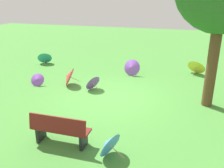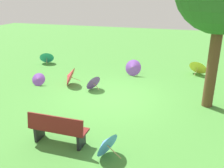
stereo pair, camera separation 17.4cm
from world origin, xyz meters
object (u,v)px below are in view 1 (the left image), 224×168
Objects in this scene: parasol_purple_3 at (92,82)px; park_bench at (60,130)px; parasol_blue_0 at (108,144)px; parasol_teal_0 at (45,57)px; parasol_red_0 at (68,76)px; parasol_purple_2 at (132,67)px; parasol_purple_1 at (37,80)px; parasol_yellow_0 at (197,66)px.

park_bench is at bearing 98.31° from parasol_purple_3.
parasol_teal_0 is at bearing -50.30° from parasol_blue_0.
parasol_red_0 is 3.20m from parasol_purple_2.
parasol_red_0 is at bearing -9.40° from parasol_purple_3.
park_bench is 1.38m from parasol_blue_0.
parasol_blue_0 is 6.52m from parasol_purple_2.
park_bench reaches higher than parasol_purple_1.
parasol_purple_3 is at bearing -175.15° from parasol_purple_1.
parasol_purple_1 is (3.08, -3.82, -0.19)m from park_bench.
parasol_purple_1 is 0.82× the size of parasol_purple_3.
parasol_purple_2 is at bearing -145.22° from parasol_purple_1.
park_bench is at bearing 84.59° from parasol_purple_2.
parasol_purple_2 is 2.63m from parasol_purple_3.
parasol_red_0 is at bearing 42.19° from parasol_purple_2.
parasol_purple_3 is (1.96, -4.13, -0.02)m from parasol_blue_0.
parasol_teal_0 is 1.20× the size of parasol_purple_3.
parasol_red_0 is at bearing -162.74° from parasol_purple_1.
parasol_red_0 is 1.38m from parasol_purple_1.
parasol_yellow_0 is 1.10× the size of parasol_teal_0.
parasol_red_0 reaches higher than parasol_purple_3.
parasol_purple_3 is at bearing 142.54° from parasol_teal_0.
park_bench reaches higher than parasol_blue_0.
parasol_red_0 is 0.87× the size of parasol_yellow_0.
parasol_teal_0 is at bearing -37.46° from parasol_purple_3.
parasol_yellow_0 is 3.30m from parasol_purple_2.
parasol_blue_0 is 0.99× the size of parasol_purple_3.
parasol_blue_0 is 0.76× the size of parasol_yellow_0.
park_bench is at bearing 123.03° from parasol_teal_0.
park_bench is 1.50× the size of parasol_yellow_0.
parasol_purple_2 reaches higher than parasol_teal_0.
parasol_teal_0 is at bearing -56.97° from park_bench.
parasol_blue_0 is (-1.37, 0.10, -0.11)m from park_bench.
parasol_yellow_0 reaches higher than parasol_purple_3.
parasol_red_0 is 1.20m from parasol_purple_3.
parasol_red_0 is 6.38m from parasol_yellow_0.
parasol_blue_0 is at bearing 129.70° from parasol_teal_0.
parasol_purple_3 is (-1.18, 0.20, -0.09)m from parasol_red_0.
parasol_yellow_0 is at bearing -151.41° from parasol_purple_1.
parasol_purple_1 is 4.49m from parasol_purple_2.
parasol_blue_0 is 0.87× the size of parasol_red_0.
parasol_teal_0 is (1.55, -3.31, 0.10)m from parasol_purple_1.
parasol_blue_0 reaches higher than parasol_purple_3.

